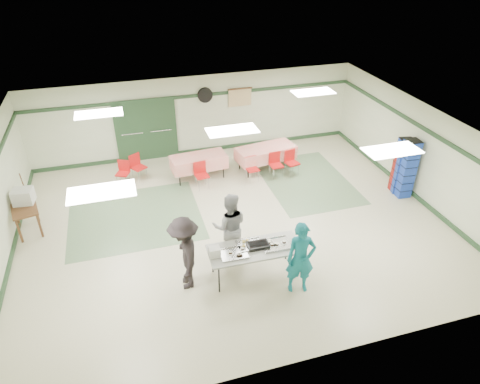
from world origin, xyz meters
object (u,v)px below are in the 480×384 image
object	(u,v)px
dining_table_a	(266,153)
chair_loose_a	(137,164)
volunteer_teal	(301,258)
chair_loose_b	(123,170)
crate_stack_blue_b	(402,166)
chair_c	(291,160)
dining_table_b	(199,162)
chair_a	(275,162)
printer_table	(25,211)
broom	(26,192)
volunteer_dark	(185,253)
chair_d	(201,172)
chair_b	(251,166)
office_printer	(23,196)
crate_stack_red	(400,170)
crate_stack_blue_a	(407,169)
volunteer_grey	(230,227)

from	to	relation	value
dining_table_a	chair_loose_a	world-z (taller)	chair_loose_a
volunteer_teal	dining_table_a	bearing A→B (deg)	89.24
chair_loose_b	crate_stack_blue_b	xyz separation A→B (m)	(7.79, -2.74, 0.38)
chair_c	chair_loose_a	bearing A→B (deg)	154.88
crate_stack_blue_b	dining_table_b	bearing A→B (deg)	155.77
chair_a	printer_table	distance (m)	7.19
dining_table_a	chair_a	size ratio (longest dim) A/B	2.47
broom	chair_c	bearing A→B (deg)	-4.37
volunteer_dark	chair_d	size ratio (longest dim) A/B	2.13
chair_b	office_printer	bearing A→B (deg)	179.33
chair_d	crate_stack_blue_b	size ratio (longest dim) A/B	0.48
chair_a	dining_table_a	bearing A→B (deg)	98.45
volunteer_teal	chair_c	world-z (taller)	volunteer_teal
chair_b	printer_table	world-z (taller)	chair_b
chair_loose_a	broom	bearing A→B (deg)	167.27
dining_table_b	chair_d	size ratio (longest dim) A/B	2.13
chair_b	printer_table	bearing A→B (deg)	-178.46
chair_a	chair_b	size ratio (longest dim) A/B	1.04
volunteer_teal	broom	world-z (taller)	volunteer_teal
volunteer_teal	chair_d	xyz separation A→B (m)	(-1.12, 4.86, -0.35)
chair_b	crate_stack_blue_b	xyz separation A→B (m)	(3.97, -1.90, 0.38)
volunteer_dark	chair_loose_a	distance (m)	5.13
dining_table_a	crate_stack_red	world-z (taller)	crate_stack_red
office_printer	dining_table_a	bearing A→B (deg)	17.03
chair_d	crate_stack_blue_a	size ratio (longest dim) A/B	0.46
printer_table	broom	bearing A→B (deg)	82.58
crate_stack_blue_a	crate_stack_red	xyz separation A→B (m)	(0.00, 0.27, -0.17)
crate_stack_blue_a	office_printer	bearing A→B (deg)	172.09
dining_table_a	chair_b	xyz separation A→B (m)	(-0.67, -0.58, -0.10)
volunteer_grey	volunteer_dark	bearing A→B (deg)	43.08
volunteer_teal	chair_loose_b	bearing A→B (deg)	131.55
chair_loose_a	office_printer	size ratio (longest dim) A/B	1.73
crate_stack_blue_a	broom	size ratio (longest dim) A/B	1.40
dining_table_a	chair_d	world-z (taller)	chair_d
chair_d	printer_table	world-z (taller)	chair_d
chair_c	chair_b	bearing A→B (deg)	167.46
volunteer_dark	crate_stack_blue_a	xyz separation A→B (m)	(6.75, 1.88, 0.01)
volunteer_grey	printer_table	xyz separation A→B (m)	(-4.73, 2.39, -0.21)
chair_d	volunteer_teal	bearing A→B (deg)	-84.21
dining_table_b	crate_stack_red	xyz separation A→B (m)	(5.50, -2.46, 0.15)
volunteer_grey	chair_loose_a	distance (m)	4.77
chair_a	office_printer	bearing A→B (deg)	-177.72
chair_b	chair_loose_b	size ratio (longest dim) A/B	1.00
dining_table_b	printer_table	size ratio (longest dim) A/B	1.71
dining_table_b	chair_d	distance (m)	0.58
chair_c	volunteer_teal	bearing A→B (deg)	-122.89
volunteer_dark	chair_c	world-z (taller)	volunteer_dark
chair_a	printer_table	size ratio (longest dim) A/B	0.79
chair_c	office_printer	size ratio (longest dim) A/B	1.69
crate_stack_red	broom	bearing A→B (deg)	169.91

